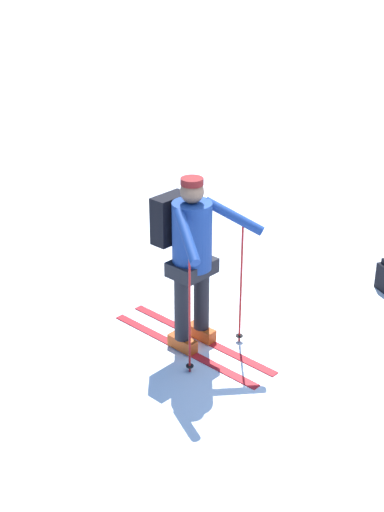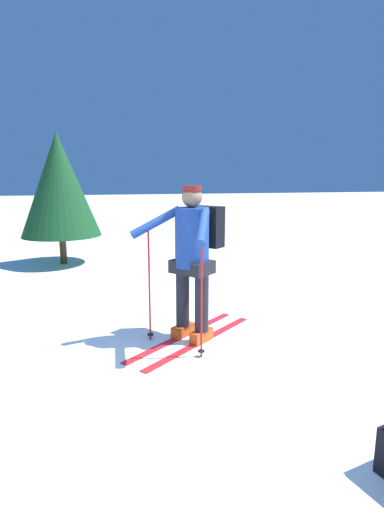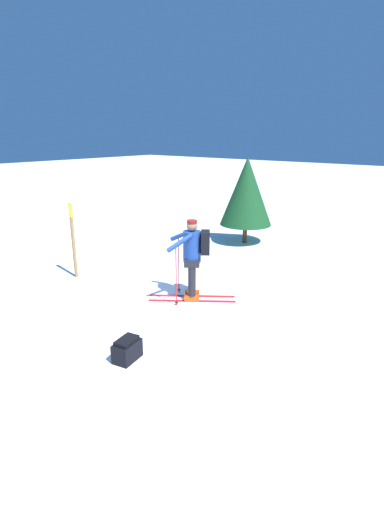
{
  "view_description": "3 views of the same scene",
  "coord_description": "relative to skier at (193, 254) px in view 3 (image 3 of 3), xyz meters",
  "views": [
    {
      "loc": [
        5.23,
        -1.81,
        3.73
      ],
      "look_at": [
        -0.54,
        -0.79,
        0.94
      ],
      "focal_mm": 50.0,
      "sensor_mm": 36.0,
      "label": 1
    },
    {
      "loc": [
        0.55,
        3.26,
        1.77
      ],
      "look_at": [
        -0.54,
        -0.79,
        0.94
      ],
      "focal_mm": 28.0,
      "sensor_mm": 36.0,
      "label": 2
    },
    {
      "loc": [
        -5.46,
        5.22,
        3.36
      ],
      "look_at": [
        -0.54,
        -0.79,
        0.94
      ],
      "focal_mm": 28.0,
      "sensor_mm": 36.0,
      "label": 3
    }
  ],
  "objects": [
    {
      "name": "dropped_backpack",
      "position": [
        -0.7,
        2.47,
        -0.82
      ],
      "size": [
        0.37,
        0.49,
        0.36
      ],
      "color": "black",
      "rests_on": "ground_plane"
    },
    {
      "name": "trail_marker",
      "position": [
        3.04,
        0.76,
        0.05
      ],
      "size": [
        0.09,
        0.09,
        1.8
      ],
      "color": "olive",
      "rests_on": "ground_plane"
    },
    {
      "name": "skier",
      "position": [
        0.0,
        0.0,
        0.0
      ],
      "size": [
        1.66,
        1.38,
        1.69
      ],
      "color": "red",
      "rests_on": "ground_plane"
    },
    {
      "name": "pine_tree",
      "position": [
        1.58,
        -4.54,
        0.63
      ],
      "size": [
        1.6,
        1.6,
        2.67
      ],
      "color": "#4C331E",
      "rests_on": "ground_plane"
    },
    {
      "name": "ground_plane",
      "position": [
        0.56,
        0.81,
        -0.99
      ],
      "size": [
        80.0,
        80.0,
        0.0
      ],
      "primitive_type": "plane",
      "color": "white"
    }
  ]
}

